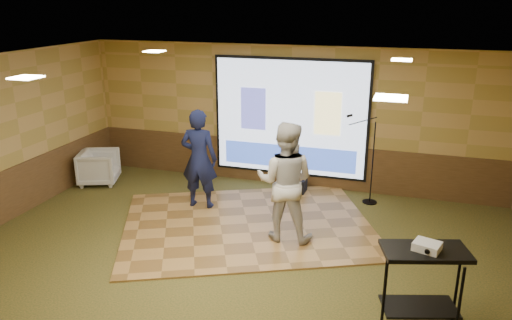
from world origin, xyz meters
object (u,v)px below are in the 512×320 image
(player_right, at_px, (285,182))
(mic_stand, at_px, (368,179))
(projector_screen, at_px, (290,119))
(duffel_bag, at_px, (294,185))
(dance_floor, at_px, (247,224))
(av_table, at_px, (423,271))
(player_left, at_px, (199,159))
(projector, at_px, (427,246))
(banquet_chair, at_px, (99,167))

(player_right, height_order, mic_stand, player_right)
(projector_screen, bearing_deg, duffel_bag, -62.43)
(duffel_bag, bearing_deg, player_right, -81.15)
(projector_screen, relative_size, mic_stand, 1.86)
(dance_floor, height_order, av_table, av_table)
(projector_screen, bearing_deg, player_right, -77.79)
(av_table, bearing_deg, dance_floor, 144.34)
(mic_stand, height_order, duffel_bag, mic_stand)
(mic_stand, bearing_deg, av_table, -91.64)
(player_left, distance_m, player_right, 2.07)
(av_table, xyz_separation_m, duffel_bag, (-2.51, 3.91, -0.61))
(projector_screen, relative_size, player_right, 1.65)
(av_table, bearing_deg, mic_stand, 104.40)
(projector_screen, xyz_separation_m, projector, (2.74, -4.35, -0.36))
(duffel_bag, bearing_deg, mic_stand, -2.92)
(player_right, bearing_deg, dance_floor, -25.31)
(player_right, relative_size, duffel_bag, 4.02)
(player_left, xyz_separation_m, av_table, (4.07, -2.61, -0.23))
(projector, xyz_separation_m, banquet_chair, (-6.74, 3.19, -0.74))
(dance_floor, xyz_separation_m, duffel_bag, (0.43, 1.80, 0.14))
(banquet_chair, bearing_deg, av_table, -135.77)
(mic_stand, bearing_deg, player_left, -174.44)
(projector, distance_m, duffel_bag, 4.76)
(projector_screen, distance_m, player_right, 2.64)
(mic_stand, xyz_separation_m, duffel_bag, (-1.52, 0.08, -0.34))
(av_table, relative_size, mic_stand, 0.59)
(banquet_chair, bearing_deg, projector_screen, -94.39)
(dance_floor, bearing_deg, player_left, 156.13)
(projector_screen, height_order, av_table, projector_screen)
(projector_screen, xyz_separation_m, player_right, (0.55, -2.55, -0.44))
(projector, distance_m, mic_stand, 4.02)
(projector, bearing_deg, dance_floor, 162.05)
(player_left, distance_m, mic_stand, 3.36)
(player_left, height_order, av_table, player_left)
(projector_screen, bearing_deg, player_left, -127.97)
(dance_floor, bearing_deg, banquet_chair, 164.25)
(player_left, bearing_deg, player_right, 151.45)
(player_right, xyz_separation_m, banquet_chair, (-4.55, 1.39, -0.67))
(player_right, bearing_deg, player_left, -25.81)
(banquet_chair, bearing_deg, mic_stand, -103.99)
(dance_floor, height_order, player_left, player_left)
(projector_screen, bearing_deg, banquet_chair, -163.90)
(dance_floor, height_order, player_right, player_right)
(mic_stand, bearing_deg, banquet_chair, 170.47)
(projector, distance_m, banquet_chair, 7.49)
(player_right, height_order, banquet_chair, player_right)
(mic_stand, bearing_deg, projector_screen, 147.95)
(mic_stand, relative_size, banquet_chair, 2.21)
(projector_screen, height_order, player_left, projector_screen)
(player_right, distance_m, av_table, 2.83)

